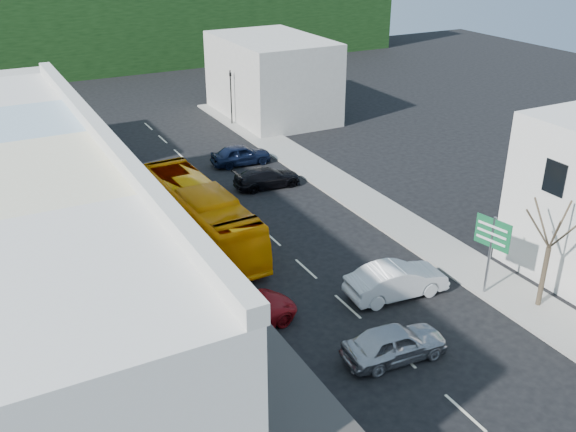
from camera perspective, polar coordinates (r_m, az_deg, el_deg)
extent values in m
plane|color=black|center=(30.44, 5.33, -8.02)|extent=(120.00, 120.00, 0.00)
cube|color=gray|center=(35.89, -13.72, -3.05)|extent=(3.00, 52.00, 0.15)
cube|color=gray|center=(41.44, 6.61, 1.48)|extent=(3.00, 52.00, 0.15)
cube|color=silver|center=(20.15, -16.99, -14.89)|extent=(7.00, 9.00, 8.00)
cube|color=#591512|center=(21.51, -5.68, -14.06)|extent=(1.30, 7.65, 0.08)
cube|color=beige|center=(27.27, -20.79, -4.16)|extent=(7.00, 8.00, 8.00)
cube|color=#A91426|center=(28.29, -12.34, -4.11)|extent=(1.30, 6.80, 0.08)
cube|color=#99B7CA|center=(33.62, -22.61, 1.11)|extent=(7.00, 6.00, 8.00)
cube|color=#195926|center=(34.45, -15.66, 1.01)|extent=(1.30, 5.10, 0.08)
cube|color=silver|center=(39.71, -23.77, 4.47)|extent=(7.00, 7.00, 8.00)
cube|color=#591512|center=(40.42, -17.81, 4.33)|extent=(1.30, 5.95, 0.08)
cube|color=#B7B2A8|center=(58.52, -1.47, 12.22)|extent=(8.00, 12.00, 7.00)
cube|color=black|center=(86.96, -18.98, 16.88)|extent=(80.00, 24.00, 12.00)
imported|color=#FA9401|center=(35.78, -7.87, 0.03)|extent=(2.94, 11.69, 3.10)
imported|color=#ACACB1|center=(27.11, 9.45, -11.16)|extent=(4.53, 2.15, 1.40)
imported|color=silver|center=(31.22, 9.61, -5.86)|extent=(4.54, 2.18, 1.40)
imported|color=maroon|center=(28.62, -4.03, -8.67)|extent=(4.80, 2.47, 1.40)
imported|color=black|center=(43.08, -1.85, 3.49)|extent=(4.61, 2.12, 1.40)
imported|color=black|center=(47.19, -4.21, 5.40)|extent=(4.51, 2.08, 1.40)
imported|color=black|center=(44.02, -10.83, 3.52)|extent=(4.60, 2.37, 1.40)
imported|color=black|center=(29.69, -12.13, -7.18)|extent=(0.46, 0.64, 1.70)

